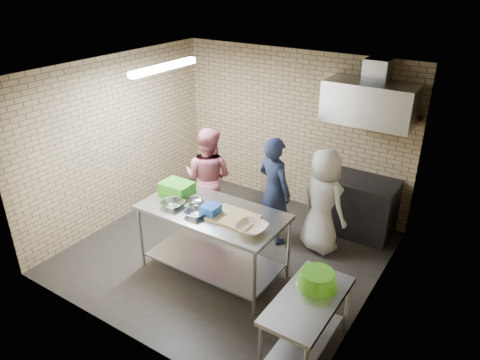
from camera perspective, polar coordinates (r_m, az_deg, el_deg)
name	(u,v)px	position (r m, az deg, el deg)	size (l,w,h in m)	color
floor	(227,252)	(6.78, -1.65, -9.21)	(4.20, 4.20, 0.00)	black
ceiling	(224,71)	(5.68, -2.00, 13.72)	(4.20, 4.20, 0.00)	black
back_wall	(293,130)	(7.71, 6.73, 6.40)	(4.20, 0.06, 2.70)	tan
front_wall	(116,238)	(4.80, -15.63, -7.14)	(4.20, 0.06, 2.70)	tan
left_wall	(118,141)	(7.42, -15.31, 4.86)	(0.06, 4.00, 2.70)	tan
right_wall	(378,212)	(5.32, 17.18, -3.95)	(0.06, 4.00, 2.70)	tan
prep_table	(213,242)	(6.14, -3.44, -7.88)	(1.95, 0.98, 0.98)	silver
side_counter	(306,326)	(5.11, 8.46, -17.94)	(0.60, 1.20, 0.75)	silver
stove	(356,205)	(7.32, 14.57, -3.12)	(1.20, 0.70, 0.90)	black
range_hood	(370,103)	(6.75, 16.27, 9.42)	(1.30, 0.60, 0.60)	silver
hood_duct	(377,70)	(6.79, 17.15, 13.33)	(0.35, 0.30, 0.30)	#A5A8AD
wall_shelf	(393,115)	(6.90, 18.95, 7.84)	(0.80, 0.20, 0.04)	#3F2B19
fluorescent_fixture	(164,67)	(6.31, -9.70, 14.04)	(0.10, 1.25, 0.08)	white
green_crate	(177,188)	(6.32, -8.07, -1.04)	(0.43, 0.33, 0.17)	green
blue_tub	(211,210)	(5.75, -3.77, -3.86)	(0.22, 0.22, 0.14)	blue
cutting_board	(234,218)	(5.68, -0.84, -4.82)	(0.60, 0.46, 0.03)	tan
mixing_bowl_a	(173,204)	(6.01, -8.56, -3.08)	(0.30, 0.30, 0.07)	#B1B4B8
mixing_bowl_b	(196,201)	(6.06, -5.58, -2.65)	(0.23, 0.23, 0.07)	silver
mixing_bowl_c	(196,213)	(5.77, -5.68, -4.25)	(0.28, 0.28, 0.07)	#B6B9BD
ceramic_bowl	(252,228)	(5.41, 1.49, -6.17)	(0.37, 0.37, 0.09)	beige
green_basin	(317,278)	(4.99, 9.85, -12.30)	(0.46, 0.46, 0.17)	#59C626
bottle_red	(377,105)	(6.93, 17.09, 9.13)	(0.07, 0.07, 0.18)	#B22619
bottle_green	(404,111)	(6.85, 20.27, 8.33)	(0.06, 0.06, 0.15)	green
man_navy	(274,191)	(6.68, 4.37, -1.38)	(0.62, 0.40, 1.69)	#141633
woman_pink	(208,177)	(7.13, -4.08, 0.34)	(0.81, 0.63, 1.66)	#D57080
woman_white	(323,201)	(6.58, 10.56, -2.69)	(0.78, 0.51, 1.60)	silver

